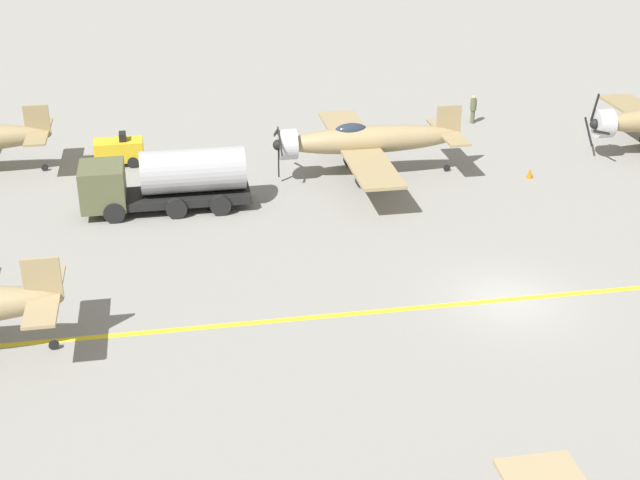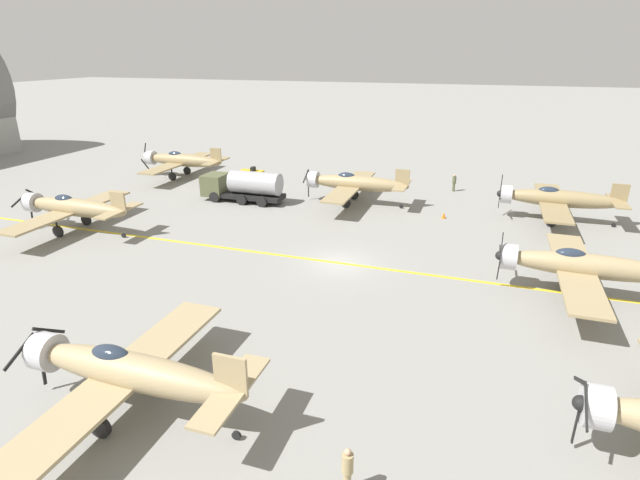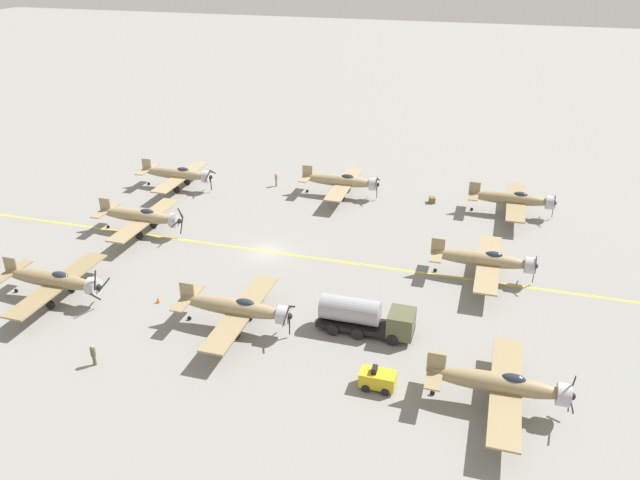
{
  "view_description": "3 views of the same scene",
  "coord_description": "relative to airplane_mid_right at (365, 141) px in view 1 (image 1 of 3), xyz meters",
  "views": [
    {
      "loc": [
        -28.91,
        12.78,
        17.24
      ],
      "look_at": [
        1.07,
        7.41,
        2.73
      ],
      "focal_mm": 50.0,
      "sensor_mm": 36.0,
      "label": 1
    },
    {
      "loc": [
        -30.2,
        -8.73,
        13.67
      ],
      "look_at": [
        -0.44,
        1.26,
        1.7
      ],
      "focal_mm": 28.0,
      "sensor_mm": 36.0,
      "label": 2
    },
    {
      "loc": [
        54.04,
        21.73,
        29.7
      ],
      "look_at": [
        3.4,
        6.75,
        3.87
      ],
      "focal_mm": 35.0,
      "sensor_mm": 36.0,
      "label": 3
    }
  ],
  "objects": [
    {
      "name": "ground_plane",
      "position": [
        -13.99,
        -2.74,
        -2.01
      ],
      "size": [
        400.0,
        400.0,
        0.0
      ],
      "primitive_type": "plane",
      "color": "gray"
    },
    {
      "name": "taxiway_stripe",
      "position": [
        -13.99,
        -2.74,
        -2.01
      ],
      "size": [
        0.3,
        160.0,
        0.01
      ],
      "primitive_type": "cube",
      "color": "yellow",
      "rests_on": "ground"
    },
    {
      "name": "airplane_mid_right",
      "position": [
        0.0,
        0.0,
        0.0
      ],
      "size": [
        12.0,
        9.98,
        3.65
      ],
      "rotation": [
        0.0,
        0.0,
        -0.14
      ],
      "color": "#99845C",
      "rests_on": "ground"
    },
    {
      "name": "fuel_tanker",
      "position": [
        -2.51,
        10.36,
        -0.5
      ],
      "size": [
        2.68,
        8.0,
        2.98
      ],
      "color": "black",
      "rests_on": "ground"
    },
    {
      "name": "tow_tractor",
      "position": [
        4.2,
        12.74,
        -1.22
      ],
      "size": [
        1.57,
        2.6,
        1.79
      ],
      "color": "gold",
      "rests_on": "ground"
    },
    {
      "name": "ground_crew_walking",
      "position": [
        7.7,
        -8.64,
        -1.04
      ],
      "size": [
        0.39,
        0.39,
        1.78
      ],
      "color": "#515638",
      "rests_on": "ground"
    },
    {
      "name": "traffic_cone",
      "position": [
        -1.74,
        -8.55,
        -1.74
      ],
      "size": [
        0.36,
        0.36,
        0.55
      ],
      "primitive_type": "cone",
      "color": "orange",
      "rests_on": "ground"
    }
  ]
}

